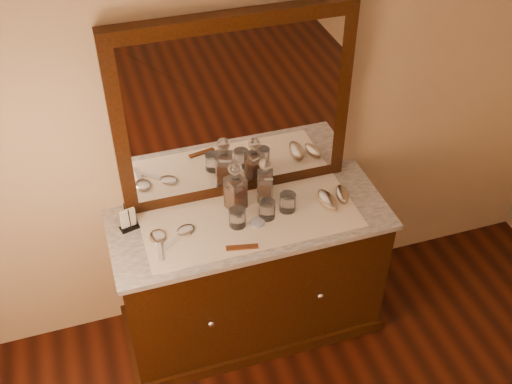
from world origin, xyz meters
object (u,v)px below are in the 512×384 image
at_px(hand_mirror_outer, 158,239).
at_px(decanter_right, 265,184).
at_px(napkin_rack, 128,219).
at_px(hand_mirror_inner, 183,232).
at_px(dresser_cabinet, 251,276).
at_px(brush_near, 328,201).
at_px(comb, 242,247).
at_px(brush_far, 342,195).
at_px(decanter_left, 236,190).
at_px(mirror_frame, 234,110).
at_px(pin_dish, 258,222).

bearing_deg(hand_mirror_outer, decanter_right, 13.15).
xyz_separation_m(napkin_rack, hand_mirror_inner, (0.25, -0.13, -0.04)).
distance_m(dresser_cabinet, brush_near, 0.63).
height_order(comb, brush_near, brush_near).
bearing_deg(brush_far, hand_mirror_inner, -179.01).
bearing_deg(hand_mirror_outer, brush_far, 1.35).
bearing_deg(hand_mirror_outer, napkin_rack, 131.16).
bearing_deg(napkin_rack, decanter_left, -1.45).
relative_size(brush_far, hand_mirror_outer, 0.68).
xyz_separation_m(dresser_cabinet, brush_far, (0.51, -0.00, 0.46)).
bearing_deg(mirror_frame, pin_dish, -85.78).
bearing_deg(dresser_cabinet, hand_mirror_inner, -177.31).
distance_m(napkin_rack, brush_near, 1.03).
xyz_separation_m(comb, hand_mirror_outer, (-0.38, 0.18, 0.00)).
distance_m(hand_mirror_outer, hand_mirror_inner, 0.13).
distance_m(dresser_cabinet, napkin_rack, 0.79).
bearing_deg(napkin_rack, comb, -32.14).
height_order(decanter_right, hand_mirror_outer, decanter_right).
height_order(decanter_left, brush_near, decanter_left).
xyz_separation_m(comb, hand_mirror_inner, (-0.25, 0.18, 0.00)).
height_order(brush_near, hand_mirror_outer, brush_near).
bearing_deg(napkin_rack, pin_dish, -15.13).
relative_size(napkin_rack, brush_near, 0.81).
height_order(decanter_left, hand_mirror_outer, decanter_left).
xyz_separation_m(mirror_frame, napkin_rack, (-0.60, -0.13, -0.44)).
relative_size(dresser_cabinet, pin_dish, 18.82).
bearing_deg(comb, hand_mirror_inner, 155.32).
relative_size(mirror_frame, napkin_rack, 8.44).
distance_m(brush_far, hand_mirror_inner, 0.86).
bearing_deg(pin_dish, brush_near, 4.24).
bearing_deg(decanter_right, comb, -125.06).
xyz_separation_m(hand_mirror_outer, hand_mirror_inner, (0.13, 0.01, -0.00)).
bearing_deg(decanter_right, decanter_left, -174.05).
bearing_deg(hand_mirror_inner, mirror_frame, 36.60).
bearing_deg(napkin_rack, brush_near, -7.78).
distance_m(mirror_frame, hand_mirror_inner, 0.66).
bearing_deg(napkin_rack, dresser_cabinet, -10.54).
xyz_separation_m(comb, brush_far, (0.61, 0.20, 0.02)).
xyz_separation_m(decanter_left, brush_near, (0.46, -0.12, -0.09)).
height_order(pin_dish, decanter_left, decanter_left).
distance_m(dresser_cabinet, hand_mirror_inner, 0.57).
distance_m(dresser_cabinet, decanter_right, 0.57).
distance_m(pin_dish, hand_mirror_outer, 0.50).
xyz_separation_m(napkin_rack, brush_far, (1.11, -0.11, -0.03)).
height_order(decanter_left, hand_mirror_inner, decanter_left).
xyz_separation_m(mirror_frame, comb, (-0.10, -0.45, -0.49)).
distance_m(decanter_right, hand_mirror_inner, 0.50).
height_order(decanter_right, hand_mirror_inner, decanter_right).
xyz_separation_m(dresser_cabinet, napkin_rack, (-0.60, 0.11, 0.50)).
bearing_deg(decanter_left, pin_dish, -66.03).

